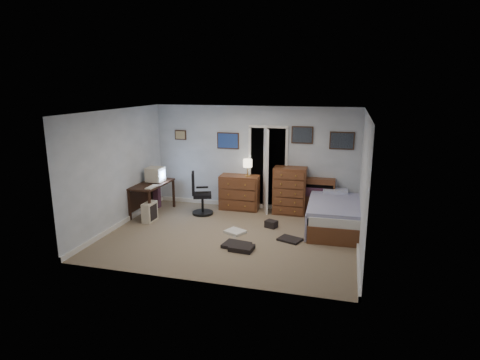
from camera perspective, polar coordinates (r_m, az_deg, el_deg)
name	(u,v)px	position (r m, az deg, el deg)	size (l,w,h in m)	color
floor	(231,236)	(8.23, -1.30, -7.96)	(5.00, 4.00, 0.02)	gray
computer_desk	(149,190)	(9.70, -12.83, -1.39)	(0.62, 1.29, 0.73)	black
crt_monitor	(155,174)	(9.70, -11.96, 0.77)	(0.39, 0.36, 0.35)	beige
keyboard	(152,187)	(9.23, -12.43, -0.97)	(0.15, 0.39, 0.02)	beige
pc_tower	(150,212)	(9.20, -12.72, -4.45)	(0.21, 0.42, 0.44)	beige
office_chair	(200,198)	(9.46, -5.71, -2.58)	(0.63, 0.63, 1.02)	black
media_stack	(157,193)	(10.15, -11.75, -1.83)	(0.15, 0.15, 0.73)	maroon
low_dresser	(240,192)	(9.80, -0.06, -1.76)	(0.95, 0.47, 0.84)	brown
table_lamp	(248,164)	(9.58, 1.09, 2.33)	(0.22, 0.22, 0.41)	gold
doorway	(270,166)	(9.99, 4.29, 1.93)	(0.96, 1.12, 2.05)	black
tall_dresser	(290,191)	(9.50, 7.08, -1.51)	(0.76, 0.45, 1.11)	brown
headboard_bookcase	(314,195)	(9.58, 10.43, -2.12)	(0.96, 0.25, 0.86)	brown
bed	(334,214)	(8.76, 13.18, -4.76)	(1.14, 2.04, 0.66)	brown
wall_posters	(277,139)	(9.54, 5.34, 5.90)	(4.38, 0.04, 0.60)	#331E11
floor_clutter	(251,239)	(7.94, 1.60, -8.42)	(1.65, 1.65, 0.15)	black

